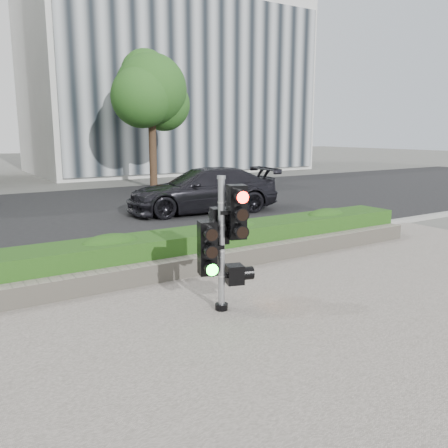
{
  "coord_description": "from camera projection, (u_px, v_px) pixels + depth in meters",
  "views": [
    {
      "loc": [
        -3.98,
        -5.64,
        2.67
      ],
      "look_at": [
        0.01,
        0.6,
        1.22
      ],
      "focal_mm": 38.0,
      "sensor_mm": 36.0,
      "label": 1
    }
  ],
  "objects": [
    {
      "name": "ground",
      "position": [
        244.0,
        308.0,
        7.28
      ],
      "size": [
        120.0,
        120.0,
        0.0
      ],
      "primitive_type": "plane",
      "color": "#51514C",
      "rests_on": "ground"
    },
    {
      "name": "sidewalk",
      "position": [
        375.0,
        377.0,
        5.21
      ],
      "size": [
        16.0,
        11.0,
        0.03
      ],
      "primitive_type": "cube",
      "color": "#9E9389",
      "rests_on": "ground"
    },
    {
      "name": "road",
      "position": [
        70.0,
        214.0,
        15.54
      ],
      "size": [
        60.0,
        13.0,
        0.02
      ],
      "primitive_type": "cube",
      "color": "black",
      "rests_on": "ground"
    },
    {
      "name": "curb",
      "position": [
        158.0,
        259.0,
        9.87
      ],
      "size": [
        60.0,
        0.25,
        0.12
      ],
      "primitive_type": "cube",
      "color": "gray",
      "rests_on": "ground"
    },
    {
      "name": "stone_wall",
      "position": [
        186.0,
        267.0,
        8.81
      ],
      "size": [
        12.0,
        0.32,
        0.34
      ],
      "primitive_type": "cube",
      "color": "gray",
      "rests_on": "sidewalk"
    },
    {
      "name": "hedge",
      "position": [
        170.0,
        250.0,
        9.32
      ],
      "size": [
        12.0,
        1.0,
        0.68
      ],
      "primitive_type": "cube",
      "color": "#3B7223",
      "rests_on": "sidewalk"
    },
    {
      "name": "building_right",
      "position": [
        167.0,
        82.0,
        32.62
      ],
      "size": [
        18.0,
        10.0,
        12.0
      ],
      "primitive_type": "cube",
      "color": "#B7B7B2",
      "rests_on": "ground"
    },
    {
      "name": "tree_right",
      "position": [
        150.0,
        92.0,
        22.18
      ],
      "size": [
        4.1,
        3.58,
        6.53
      ],
      "color": "black",
      "rests_on": "ground"
    },
    {
      "name": "traffic_signal",
      "position": [
        223.0,
        237.0,
        6.96
      ],
      "size": [
        0.74,
        0.61,
        2.02
      ],
      "rotation": [
        0.0,
        0.0,
        -0.29
      ],
      "color": "black",
      "rests_on": "sidewalk"
    },
    {
      "name": "car_dark",
      "position": [
        203.0,
        190.0,
        15.79
      ],
      "size": [
        5.32,
        2.82,
        1.47
      ],
      "primitive_type": "imported",
      "rotation": [
        0.0,
        0.0,
        -1.73
      ],
      "color": "black",
      "rests_on": "road"
    }
  ]
}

